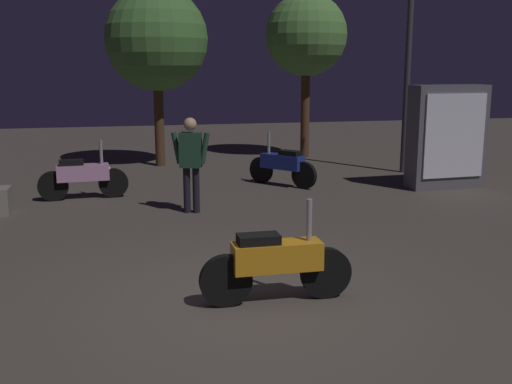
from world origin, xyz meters
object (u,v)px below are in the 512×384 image
object	(u,v)px
person_rider_beside	(191,157)
streetlamp_near	(409,37)
kiosk_billboard	(447,137)
motorcycle_pink_parked_left	(83,176)
motorcycle_blue_parked_right	(282,165)
motorcycle_orange_foreground	(276,263)

from	to	relation	value
person_rider_beside	streetlamp_near	size ratio (longest dim) A/B	0.33
kiosk_billboard	streetlamp_near	bearing A→B (deg)	-93.42
motorcycle_pink_parked_left	kiosk_billboard	world-z (taller)	kiosk_billboard
motorcycle_blue_parked_right	kiosk_billboard	xyz separation A→B (m)	(3.22, -0.94, 0.61)
motorcycle_pink_parked_left	streetlamp_near	xyz separation A→B (m)	(7.23, 1.43, 2.67)
motorcycle_orange_foreground	streetlamp_near	distance (m)	9.16
motorcycle_pink_parked_left	person_rider_beside	bearing A→B (deg)	-43.61
motorcycle_blue_parked_right	person_rider_beside	bearing A→B (deg)	92.98
motorcycle_orange_foreground	motorcycle_pink_parked_left	distance (m)	6.21
motorcycle_blue_parked_right	streetlamp_near	world-z (taller)	streetlamp_near
motorcycle_pink_parked_left	streetlamp_near	world-z (taller)	streetlamp_near
motorcycle_orange_foreground	kiosk_billboard	distance (m)	7.29
person_rider_beside	streetlamp_near	world-z (taller)	streetlamp_near
motorcycle_orange_foreground	kiosk_billboard	world-z (taller)	kiosk_billboard
streetlamp_near	kiosk_billboard	xyz separation A→B (m)	(-0.00, -1.93, -2.06)
motorcycle_blue_parked_right	person_rider_beside	size ratio (longest dim) A/B	0.82
motorcycle_blue_parked_right	streetlamp_near	distance (m)	4.31
motorcycle_orange_foreground	kiosk_billboard	size ratio (longest dim) A/B	0.79
person_rider_beside	kiosk_billboard	world-z (taller)	kiosk_billboard
motorcycle_orange_foreground	streetlamp_near	bearing A→B (deg)	55.27
motorcycle_orange_foreground	motorcycle_blue_parked_right	size ratio (longest dim) A/B	1.24
motorcycle_orange_foreground	person_rider_beside	world-z (taller)	person_rider_beside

